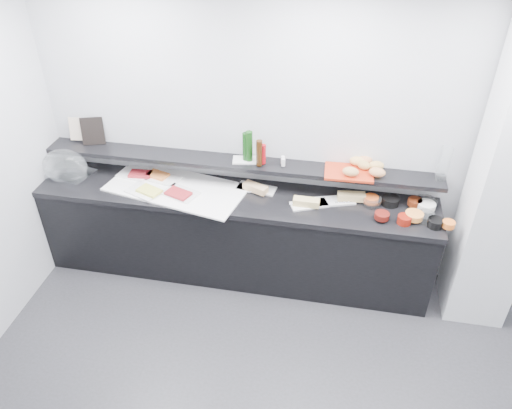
% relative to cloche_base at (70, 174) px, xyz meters
% --- Properties ---
extents(back_wall, '(5.00, 0.02, 2.70)m').
position_rel_cloche_base_xyz_m(back_wall, '(2.30, 0.27, 0.43)').
color(back_wall, '#B5B7BC').
rests_on(back_wall, ground).
extents(ceiling, '(5.00, 5.00, 0.00)m').
position_rel_cloche_base_xyz_m(ceiling, '(2.30, -1.73, 1.78)').
color(ceiling, white).
rests_on(ceiling, back_wall).
extents(column, '(0.50, 0.50, 2.70)m').
position_rel_cloche_base_xyz_m(column, '(3.80, -0.08, 0.43)').
color(column, silver).
rests_on(column, ground).
extents(buffet_cabinet, '(3.60, 0.60, 0.85)m').
position_rel_cloche_base_xyz_m(buffet_cabinet, '(1.60, -0.03, -0.50)').
color(buffet_cabinet, black).
rests_on(buffet_cabinet, ground).
extents(counter_top, '(3.62, 0.62, 0.05)m').
position_rel_cloche_base_xyz_m(counter_top, '(1.60, -0.03, -0.05)').
color(counter_top, black).
rests_on(counter_top, buffet_cabinet).
extents(wall_shelf, '(3.60, 0.25, 0.04)m').
position_rel_cloche_base_xyz_m(wall_shelf, '(1.60, 0.15, 0.21)').
color(wall_shelf, black).
rests_on(wall_shelf, back_wall).
extents(cloche_base, '(0.50, 0.38, 0.04)m').
position_rel_cloche_base_xyz_m(cloche_base, '(0.00, 0.00, 0.00)').
color(cloche_base, '#BABDC1').
rests_on(cloche_base, counter_top).
extents(cloche_dome, '(0.44, 0.30, 0.34)m').
position_rel_cloche_base_xyz_m(cloche_dome, '(-0.00, -0.04, 0.11)').
color(cloche_dome, white).
rests_on(cloche_dome, cloche_base).
extents(linen_runner, '(1.34, 0.83, 0.01)m').
position_rel_cloche_base_xyz_m(linen_runner, '(1.06, -0.02, -0.01)').
color(linen_runner, white).
rests_on(linen_runner, counter_top).
extents(platter_meat_a, '(0.32, 0.24, 0.01)m').
position_rel_cloche_base_xyz_m(platter_meat_a, '(0.60, 0.10, 0.00)').
color(platter_meat_a, white).
rests_on(platter_meat_a, linen_runner).
extents(food_meat_a, '(0.22, 0.15, 0.02)m').
position_rel_cloche_base_xyz_m(food_meat_a, '(0.67, 0.09, 0.02)').
color(food_meat_a, maroon).
rests_on(food_meat_a, platter_meat_a).
extents(platter_salmon, '(0.31, 0.24, 0.01)m').
position_rel_cloche_base_xyz_m(platter_salmon, '(0.92, 0.08, 0.00)').
color(platter_salmon, white).
rests_on(platter_salmon, linen_runner).
extents(food_salmon, '(0.23, 0.18, 0.02)m').
position_rel_cloche_base_xyz_m(food_salmon, '(0.84, 0.11, 0.02)').
color(food_salmon, orange).
rests_on(food_salmon, platter_salmon).
extents(platter_cheese, '(0.36, 0.30, 0.01)m').
position_rel_cloche_base_xyz_m(platter_cheese, '(0.80, -0.15, 0.00)').
color(platter_cheese, white).
rests_on(platter_cheese, linen_runner).
extents(food_cheese, '(0.24, 0.20, 0.02)m').
position_rel_cloche_base_xyz_m(food_cheese, '(0.86, -0.16, 0.02)').
color(food_cheese, '#D9D754').
rests_on(food_cheese, platter_cheese).
extents(platter_meat_b, '(0.36, 0.30, 0.01)m').
position_rel_cloche_base_xyz_m(platter_meat_b, '(1.14, -0.12, 0.00)').
color(platter_meat_b, white).
rests_on(platter_meat_b, linen_runner).
extents(food_meat_b, '(0.25, 0.21, 0.02)m').
position_rel_cloche_base_xyz_m(food_meat_b, '(1.12, -0.16, 0.02)').
color(food_meat_b, maroon).
rests_on(food_meat_b, platter_meat_b).
extents(sandwich_plate_left, '(0.37, 0.20, 0.01)m').
position_rel_cloche_base_xyz_m(sandwich_plate_left, '(1.78, 0.10, -0.01)').
color(sandwich_plate_left, white).
rests_on(sandwich_plate_left, counter_top).
extents(sandwich_food_left, '(0.24, 0.17, 0.06)m').
position_rel_cloche_base_xyz_m(sandwich_food_left, '(1.78, 0.05, 0.02)').
color(sandwich_food_left, tan).
rests_on(sandwich_food_left, sandwich_plate_left).
extents(tongs_left, '(0.15, 0.06, 0.01)m').
position_rel_cloche_base_xyz_m(tongs_left, '(1.79, 0.04, -0.00)').
color(tongs_left, '#A9AAAF').
rests_on(tongs_left, sandwich_plate_left).
extents(sandwich_plate_mid, '(0.35, 0.26, 0.01)m').
position_rel_cloche_base_xyz_m(sandwich_plate_mid, '(2.28, -0.06, -0.01)').
color(sandwich_plate_mid, silver).
rests_on(sandwich_plate_mid, counter_top).
extents(sandwich_food_mid, '(0.23, 0.09, 0.06)m').
position_rel_cloche_base_xyz_m(sandwich_food_mid, '(2.25, -0.08, 0.02)').
color(sandwich_food_mid, tan).
rests_on(sandwich_food_mid, sandwich_plate_mid).
extents(tongs_mid, '(0.16, 0.01, 0.01)m').
position_rel_cloche_base_xyz_m(tongs_mid, '(2.19, -0.10, -0.00)').
color(tongs_mid, silver).
rests_on(tongs_mid, sandwich_plate_mid).
extents(sandwich_plate_right, '(0.37, 0.25, 0.01)m').
position_rel_cloche_base_xyz_m(sandwich_plate_right, '(2.49, 0.04, -0.01)').
color(sandwich_plate_right, silver).
rests_on(sandwich_plate_right, counter_top).
extents(sandwich_food_right, '(0.25, 0.12, 0.06)m').
position_rel_cloche_base_xyz_m(sandwich_food_right, '(2.63, 0.08, 0.02)').
color(sandwich_food_right, tan).
rests_on(sandwich_food_right, sandwich_plate_right).
extents(tongs_right, '(0.16, 0.04, 0.01)m').
position_rel_cloche_base_xyz_m(tongs_right, '(2.57, 0.01, -0.00)').
color(tongs_right, '#A9ABB0').
rests_on(tongs_right, sandwich_plate_right).
extents(bowl_glass_fruit, '(0.16, 0.16, 0.07)m').
position_rel_cloche_base_xyz_m(bowl_glass_fruit, '(2.81, 0.05, 0.02)').
color(bowl_glass_fruit, silver).
rests_on(bowl_glass_fruit, counter_top).
extents(fill_glass_fruit, '(0.14, 0.14, 0.05)m').
position_rel_cloche_base_xyz_m(fill_glass_fruit, '(2.80, 0.06, 0.03)').
color(fill_glass_fruit, '#E35A1F').
rests_on(fill_glass_fruit, bowl_glass_fruit).
extents(bowl_black_jam, '(0.17, 0.17, 0.07)m').
position_rel_cloche_base_xyz_m(bowl_black_jam, '(2.97, 0.08, 0.02)').
color(bowl_black_jam, black).
rests_on(bowl_black_jam, counter_top).
extents(fill_black_jam, '(0.15, 0.15, 0.05)m').
position_rel_cloche_base_xyz_m(fill_black_jam, '(3.17, 0.09, 0.03)').
color(fill_black_jam, '#5A200C').
rests_on(fill_black_jam, bowl_black_jam).
extents(bowl_glass_cream, '(0.23, 0.23, 0.07)m').
position_rel_cloche_base_xyz_m(bowl_glass_cream, '(3.27, 0.10, 0.02)').
color(bowl_glass_cream, white).
rests_on(bowl_glass_cream, counter_top).
extents(fill_glass_cream, '(0.16, 0.16, 0.05)m').
position_rel_cloche_base_xyz_m(fill_glass_cream, '(3.26, 0.05, 0.03)').
color(fill_glass_cream, white).
rests_on(fill_glass_cream, bowl_glass_cream).
extents(bowl_red_jam, '(0.14, 0.14, 0.07)m').
position_rel_cloche_base_xyz_m(bowl_red_jam, '(3.07, -0.17, 0.02)').
color(bowl_red_jam, maroon).
rests_on(bowl_red_jam, counter_top).
extents(fill_red_jam, '(0.15, 0.15, 0.05)m').
position_rel_cloche_base_xyz_m(fill_red_jam, '(2.89, -0.17, 0.03)').
color(fill_red_jam, '#52100B').
rests_on(fill_red_jam, bowl_red_jam).
extents(bowl_glass_salmon, '(0.16, 0.16, 0.07)m').
position_rel_cloche_base_xyz_m(bowl_glass_salmon, '(3.24, -0.10, 0.02)').
color(bowl_glass_salmon, white).
rests_on(bowl_glass_salmon, counter_top).
extents(fill_glass_salmon, '(0.19, 0.19, 0.05)m').
position_rel_cloche_base_xyz_m(fill_glass_salmon, '(3.15, -0.11, 0.03)').
color(fill_glass_salmon, orange).
rests_on(fill_glass_salmon, bowl_glass_salmon).
extents(bowl_black_fruit, '(0.17, 0.17, 0.07)m').
position_rel_cloche_base_xyz_m(bowl_black_fruit, '(3.32, -0.17, 0.02)').
color(bowl_black_fruit, black).
rests_on(bowl_black_fruit, counter_top).
extents(fill_black_fruit, '(0.11, 0.11, 0.05)m').
position_rel_cloche_base_xyz_m(fill_black_fruit, '(3.42, -0.18, 0.03)').
color(fill_black_fruit, orange).
rests_on(fill_black_fruit, bowl_black_fruit).
extents(framed_print, '(0.22, 0.13, 0.26)m').
position_rel_cloche_base_xyz_m(framed_print, '(0.20, 0.22, 0.36)').
color(framed_print, black).
rests_on(framed_print, wall_shelf).
extents(print_art, '(0.16, 0.07, 0.22)m').
position_rel_cloche_base_xyz_m(print_art, '(0.04, 0.23, 0.36)').
color(print_art, beige).
rests_on(print_art, framed_print).
extents(condiment_tray, '(0.25, 0.18, 0.01)m').
position_rel_cloche_base_xyz_m(condiment_tray, '(1.67, 0.17, 0.24)').
color(condiment_tray, silver).
rests_on(condiment_tray, wall_shelf).
extents(bottle_green_a, '(0.06, 0.06, 0.26)m').
position_rel_cloche_base_xyz_m(bottle_green_a, '(1.67, 0.17, 0.37)').
color(bottle_green_a, '#0E360F').
rests_on(bottle_green_a, condiment_tray).
extents(bottle_brown, '(0.07, 0.07, 0.24)m').
position_rel_cloche_base_xyz_m(bottle_brown, '(1.81, 0.09, 0.36)').
color(bottle_brown, '#311A09').
rests_on(bottle_brown, condiment_tray).
extents(bottle_green_b, '(0.08, 0.08, 0.28)m').
position_rel_cloche_base_xyz_m(bottle_green_b, '(1.70, 0.16, 0.38)').
color(bottle_green_b, '#113B10').
rests_on(bottle_green_b, condiment_tray).
extents(bottle_hot, '(0.06, 0.06, 0.18)m').
position_rel_cloche_base_xyz_m(bottle_hot, '(1.83, 0.14, 0.33)').
color(bottle_hot, '#9F0B12').
rests_on(bottle_hot, condiment_tray).
extents(shaker_salt, '(0.04, 0.04, 0.07)m').
position_rel_cloche_base_xyz_m(shaker_salt, '(2.01, 0.16, 0.28)').
color(shaker_salt, white).
rests_on(shaker_salt, condiment_tray).
extents(shaker_pepper, '(0.04, 0.04, 0.07)m').
position_rel_cloche_base_xyz_m(shaker_pepper, '(2.02, 0.12, 0.28)').
color(shaker_pepper, silver).
rests_on(shaker_pepper, condiment_tray).
extents(bread_tray, '(0.42, 0.30, 0.02)m').
position_rel_cloche_base_xyz_m(bread_tray, '(2.59, 0.12, 0.24)').
color(bread_tray, '#B52D13').
rests_on(bread_tray, wall_shelf).
extents(bread_roll_nw, '(0.15, 0.10, 0.08)m').
position_rel_cloche_base_xyz_m(bread_roll_nw, '(2.65, 0.24, 0.29)').
color(bread_roll_nw, tan).
rests_on(bread_roll_nw, bread_tray).
extents(bread_roll_n, '(0.16, 0.12, 0.08)m').
position_rel_cloche_base_xyz_m(bread_roll_n, '(2.71, 0.26, 0.29)').
color(bread_roll_n, '#C77C4C').
rests_on(bread_roll_n, bread_tray).
extents(bread_roll_ne, '(0.14, 0.10, 0.08)m').
position_rel_cloche_base_xyz_m(bread_roll_ne, '(2.81, 0.19, 0.29)').
color(bread_roll_ne, tan).
rests_on(bread_roll_ne, bread_tray).
extents(bread_roll_sw, '(0.15, 0.10, 0.08)m').
position_rel_cloche_base_xyz_m(bread_roll_sw, '(2.60, 0.05, 0.29)').
color(bread_roll_sw, '#BA8347').
rests_on(bread_roll_sw, bread_tray).
extents(bread_roll_se, '(0.15, 0.11, 0.08)m').
position_rel_cloche_base_xyz_m(bread_roll_se, '(2.82, 0.08, 0.29)').
color(bread_roll_se, '#BA7A47').
rests_on(bread_roll_se, bread_tray).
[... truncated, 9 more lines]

